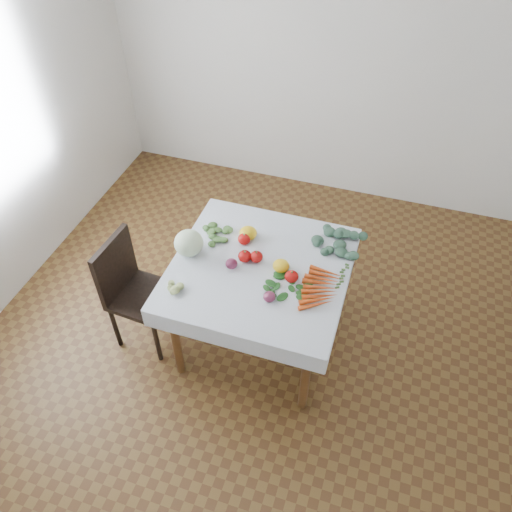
{
  "coord_description": "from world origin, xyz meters",
  "views": [
    {
      "loc": [
        0.66,
        -2.13,
        3.06
      ],
      "look_at": [
        -0.03,
        0.02,
        0.82
      ],
      "focal_mm": 35.0,
      "sensor_mm": 36.0,
      "label": 1
    }
  ],
  "objects_px": {
    "cabbage": "(189,243)",
    "heirloom_back": "(248,233)",
    "table": "(260,278)",
    "chair": "(132,286)",
    "carrot_bunch": "(321,287)"
  },
  "relations": [
    {
      "from": "chair",
      "to": "cabbage",
      "type": "bearing_deg",
      "value": 27.27
    },
    {
      "from": "cabbage",
      "to": "carrot_bunch",
      "type": "xyz_separation_m",
      "value": [
        0.89,
        -0.05,
        -0.07
      ]
    },
    {
      "from": "chair",
      "to": "heirloom_back",
      "type": "height_order",
      "value": "chair"
    },
    {
      "from": "chair",
      "to": "heirloom_back",
      "type": "xyz_separation_m",
      "value": [
        0.7,
        0.45,
        0.29
      ]
    },
    {
      "from": "cabbage",
      "to": "heirloom_back",
      "type": "xyz_separation_m",
      "value": [
        0.32,
        0.26,
        -0.04
      ]
    },
    {
      "from": "table",
      "to": "heirloom_back",
      "type": "height_order",
      "value": "heirloom_back"
    },
    {
      "from": "cabbage",
      "to": "heirloom_back",
      "type": "bearing_deg",
      "value": 38.55
    },
    {
      "from": "table",
      "to": "chair",
      "type": "distance_m",
      "value": 0.9
    },
    {
      "from": "heirloom_back",
      "to": "cabbage",
      "type": "bearing_deg",
      "value": -141.45
    },
    {
      "from": "chair",
      "to": "heirloom_back",
      "type": "relative_size",
      "value": 7.3
    },
    {
      "from": "heirloom_back",
      "to": "carrot_bunch",
      "type": "relative_size",
      "value": 0.31
    },
    {
      "from": "table",
      "to": "heirloom_back",
      "type": "relative_size",
      "value": 8.3
    },
    {
      "from": "table",
      "to": "heirloom_back",
      "type": "xyz_separation_m",
      "value": [
        -0.16,
        0.24,
        0.14
      ]
    },
    {
      "from": "table",
      "to": "carrot_bunch",
      "type": "height_order",
      "value": "carrot_bunch"
    },
    {
      "from": "heirloom_back",
      "to": "carrot_bunch",
      "type": "distance_m",
      "value": 0.65
    }
  ]
}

